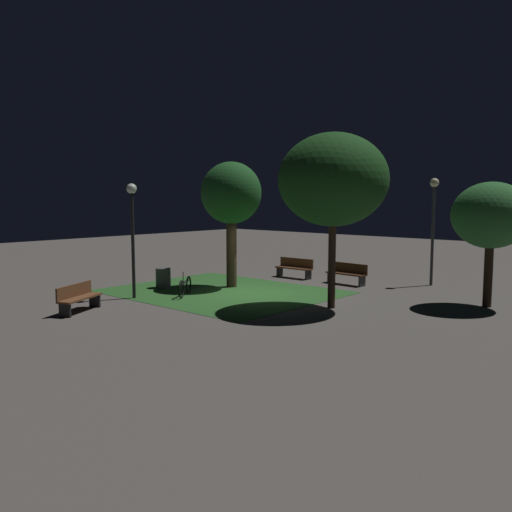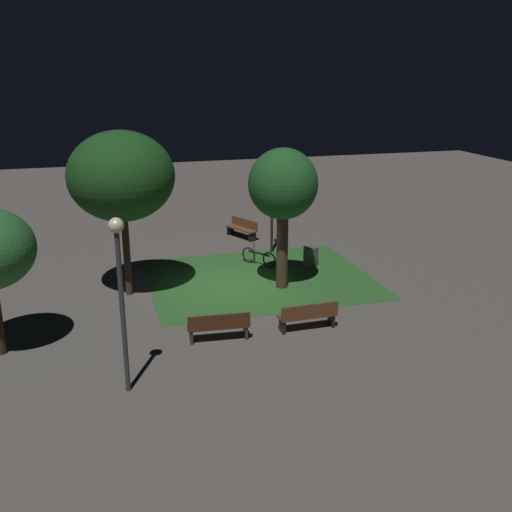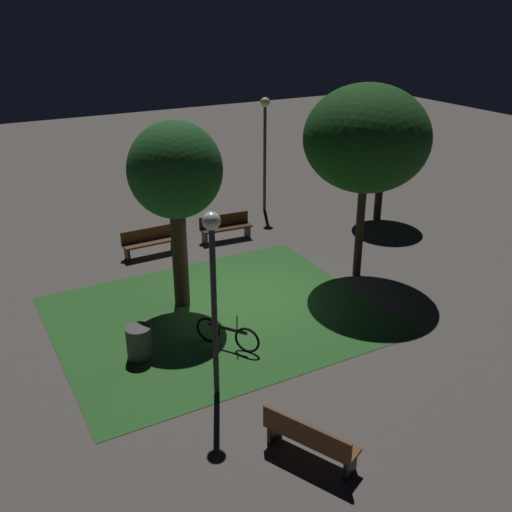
{
  "view_description": "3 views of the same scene",
  "coord_description": "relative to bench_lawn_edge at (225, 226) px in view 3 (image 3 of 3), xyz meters",
  "views": [
    {
      "loc": [
        -13.39,
        14.98,
        3.61
      ],
      "look_at": [
        0.47,
        -0.6,
        1.35
      ],
      "focal_mm": 38.0,
      "sensor_mm": 36.0,
      "label": 1
    },
    {
      "loc": [
        -4.56,
        -19.35,
        7.56
      ],
      "look_at": [
        0.75,
        -0.71,
        1.32
      ],
      "focal_mm": 40.92,
      "sensor_mm": 36.0,
      "label": 2
    },
    {
      "loc": [
        6.9,
        12.99,
        7.73
      ],
      "look_at": [
        -0.37,
        -0.22,
        1.11
      ],
      "focal_mm": 41.28,
      "sensor_mm": 36.0,
      "label": 3
    }
  ],
  "objects": [
    {
      "name": "bench_lawn_edge",
      "position": [
        0.0,
        0.0,
        0.0
      ],
      "size": [
        1.83,
        0.61,
        0.88
      ],
      "color": "#422314",
      "rests_on": "ground"
    },
    {
      "name": "tree_lawn_side",
      "position": [
        3.14,
        3.69,
        3.23
      ],
      "size": [
        2.41,
        2.41,
        5.02
      ],
      "color": "#423021",
      "rests_on": "ground"
    },
    {
      "name": "ground_plane",
      "position": [
        1.38,
        4.25,
        -0.48
      ],
      "size": [
        60.0,
        60.0,
        0.0
      ],
      "primitive_type": "plane",
      "color": "#56514C"
    },
    {
      "name": "tree_left_canopy",
      "position": [
        -2.23,
        4.51,
        3.68
      ],
      "size": [
        3.54,
        3.54,
        5.68
      ],
      "color": "#38281C",
      "rests_on": "ground"
    },
    {
      "name": "trash_bin",
      "position": [
        5.02,
        5.68,
        -0.08
      ],
      "size": [
        0.59,
        0.59,
        0.8
      ],
      "primitive_type": "cylinder",
      "color": "#4C4C4C",
      "rests_on": "ground"
    },
    {
      "name": "lamp_post_plaza_west",
      "position": [
        4.03,
        7.79,
        2.34
      ],
      "size": [
        0.36,
        0.36,
        4.1
      ],
      "color": "black",
      "rests_on": "ground"
    },
    {
      "name": "bench_corner",
      "position": [
        2.76,
        -0.0,
        0.0
      ],
      "size": [
        1.81,
        0.51,
        0.88
      ],
      "color": "brown",
      "rests_on": "ground"
    },
    {
      "name": "tree_near_wall",
      "position": [
        -5.99,
        0.92,
        2.53
      ],
      "size": [
        2.5,
        2.5,
        4.12
      ],
      "color": "#2D2116",
      "rests_on": "ground"
    },
    {
      "name": "grass_lawn",
      "position": [
        2.61,
        4.75,
        -0.48
      ],
      "size": [
        8.22,
        6.73,
        0.01
      ],
      "primitive_type": "cube",
      "color": "#2D6028",
      "rests_on": "ground"
    },
    {
      "name": "bench_front_left",
      "position": [
        3.4,
        10.37,
        0.0
      ],
      "size": [
        1.21,
        1.83,
        0.88
      ],
      "color": "brown",
      "rests_on": "ground"
    },
    {
      "name": "lamp_post_near_wall",
      "position": [
        -2.74,
        -2.07,
        2.51
      ],
      "size": [
        0.36,
        0.36,
        4.39
      ],
      "color": "#333338",
      "rests_on": "ground"
    },
    {
      "name": "bicycle",
      "position": [
        3.02,
        6.26,
        -0.14
      ],
      "size": [
        1.03,
        1.45,
        0.93
      ],
      "color": "black",
      "rests_on": "ground"
    }
  ]
}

